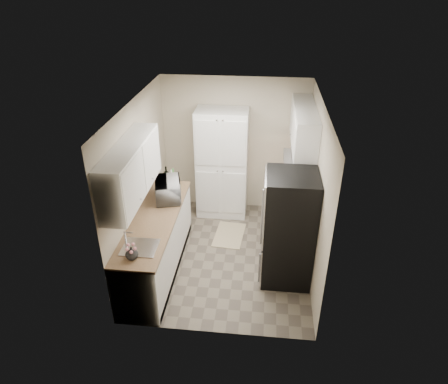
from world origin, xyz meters
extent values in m
plane|color=#665B4C|center=(0.00, 0.00, 0.00)|extent=(3.20, 3.20, 0.00)
cube|color=#B8B095|center=(0.00, 1.60, 1.25)|extent=(2.60, 0.04, 2.50)
cube|color=#B8B095|center=(0.00, -1.60, 1.25)|extent=(2.60, 0.04, 2.50)
cube|color=#B8B095|center=(-1.30, 0.00, 1.25)|extent=(0.04, 3.20, 2.50)
cube|color=#B8B095|center=(1.30, 0.00, 1.25)|extent=(0.04, 3.20, 2.50)
cube|color=silver|center=(0.00, 0.00, 2.50)|extent=(2.60, 3.20, 0.04)
cube|color=white|center=(-1.13, -0.75, 1.83)|extent=(0.33, 1.60, 0.70)
cube|color=white|center=(1.13, 0.82, 1.89)|extent=(0.33, 1.55, 0.58)
cube|color=#99999E|center=(1.07, 0.39, 1.52)|extent=(0.45, 0.76, 0.13)
cube|color=#B7B7BC|center=(-0.99, -1.15, 0.93)|extent=(0.45, 0.40, 0.02)
cube|color=brown|center=(-1.29, 0.20, 1.18)|extent=(0.02, 0.22, 0.22)
cube|color=white|center=(-0.20, 1.32, 1.00)|extent=(0.90, 0.55, 2.00)
cube|color=white|center=(-0.99, -0.43, 0.44)|extent=(0.60, 2.30, 0.88)
cube|color=#846647|center=(-0.99, -0.43, 0.90)|extent=(0.63, 2.33, 0.04)
cube|color=white|center=(0.99, 1.19, 0.44)|extent=(0.60, 0.80, 0.88)
cube|color=#846647|center=(0.99, 1.19, 0.90)|extent=(0.63, 0.83, 0.04)
cube|color=#B7B7BC|center=(0.97, 0.39, 0.45)|extent=(0.64, 0.76, 0.90)
cube|color=black|center=(0.97, 0.39, 0.92)|extent=(0.66, 0.78, 0.03)
cube|color=black|center=(1.26, 0.39, 1.02)|extent=(0.06, 0.76, 0.22)
cube|color=#DA9B8D|center=(0.60, 0.25, 0.55)|extent=(0.01, 0.16, 0.42)
cube|color=beige|center=(0.60, 0.49, 0.55)|extent=(0.01, 0.16, 0.42)
cube|color=#B7B7BC|center=(0.94, -0.41, 0.85)|extent=(0.70, 0.72, 1.70)
imported|color=#A9A9AD|center=(-0.91, 0.14, 1.08)|extent=(0.51, 0.64, 0.31)
cylinder|color=black|center=(-1.02, 0.52, 1.08)|extent=(0.08, 0.08, 0.33)
imported|color=silver|center=(-1.02, -1.37, 1.00)|extent=(0.19, 0.19, 0.17)
cube|color=#3C8635|center=(-0.88, 0.50, 1.07)|extent=(0.07, 0.23, 0.30)
cube|color=#BDBCC1|center=(1.05, 1.31, 1.02)|extent=(0.38, 0.41, 0.19)
cube|color=tan|center=(0.01, 0.54, 0.01)|extent=(0.55, 0.81, 0.01)
camera|label=1|loc=(0.53, -5.14, 4.06)|focal=32.00mm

